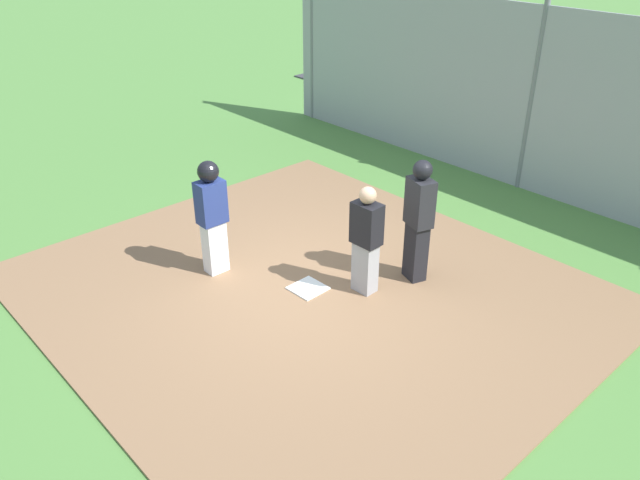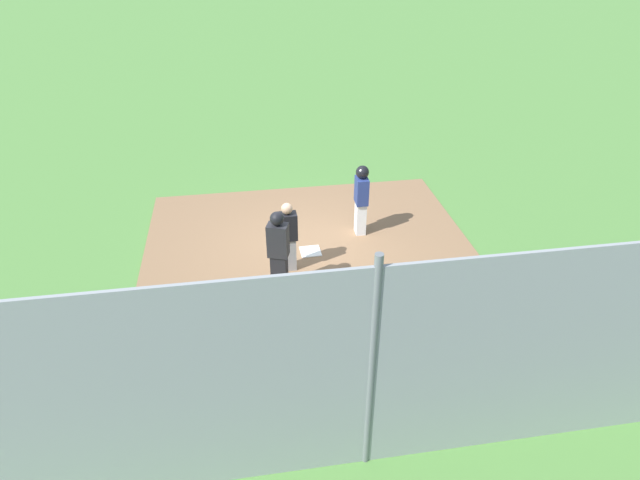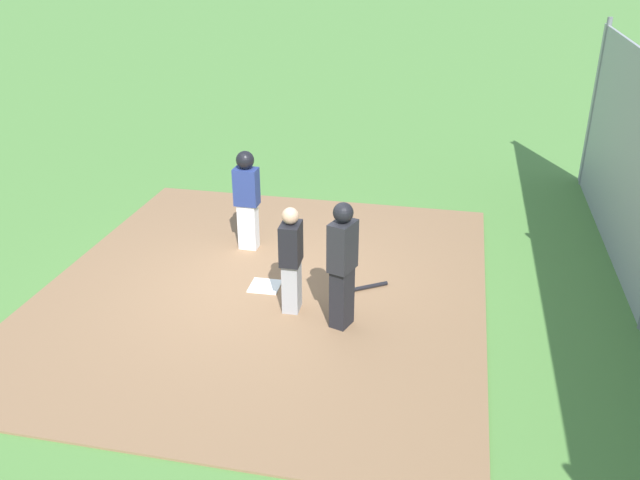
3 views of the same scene
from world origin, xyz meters
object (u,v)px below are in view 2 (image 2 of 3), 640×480
Objects in this scene: runner at (361,196)px; baseball_bat at (331,288)px; catcher at (288,236)px; umpire at (278,251)px; home_plate at (310,251)px.

runner is 1.99× the size of baseball_bat.
runner reaches higher than catcher.
catcher is at bearing 34.72° from runner.
baseball_bat is (-1.04, -2.05, -0.93)m from runner.
baseball_bat is at bearing -78.17° from umpire.
runner reaches higher than home_plate.
umpire is 1.05× the size of runner.
baseball_bat is at bearing -81.82° from home_plate.
home_plate is 0.26× the size of runner.
umpire is at bearing 159.78° from catcher.
umpire is at bearing -130.89° from baseball_bat.
baseball_bat is (0.99, -0.12, -0.89)m from umpire.
umpire is 2.09× the size of baseball_bat.
umpire is at bearing -121.12° from home_plate.
baseball_bat is at bearing -141.17° from catcher.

